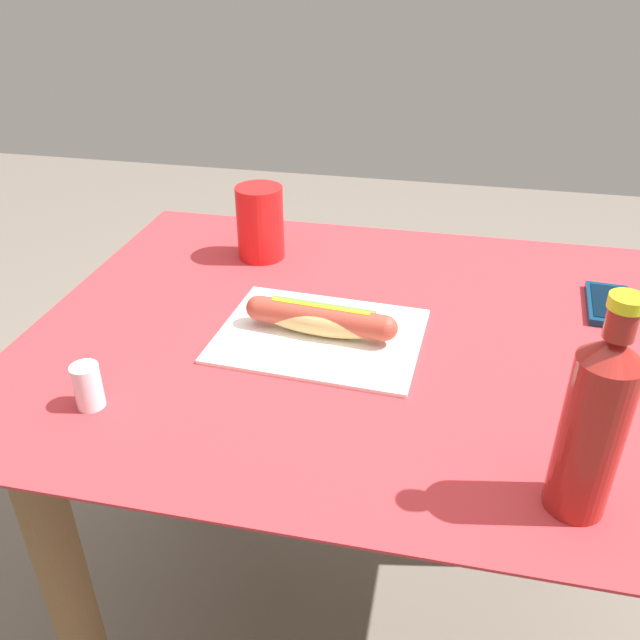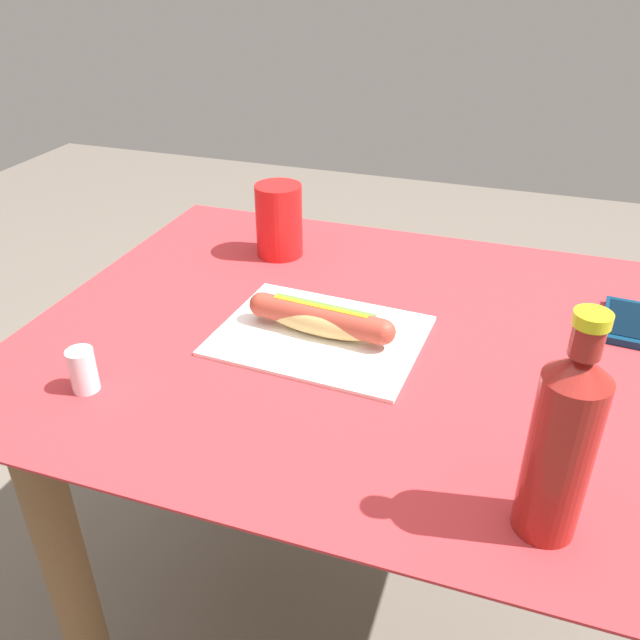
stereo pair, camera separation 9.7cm
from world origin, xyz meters
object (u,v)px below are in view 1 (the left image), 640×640
cell_phone (609,305)px  salt_shaker (88,386)px  hot_dog (320,318)px  drinking_cup (260,223)px  soda_bottle (594,423)px

cell_phone → salt_shaker: salt_shaker is taller
hot_dog → drinking_cup: (-0.17, 0.26, 0.04)m
cell_phone → drinking_cup: (-0.61, 0.07, 0.06)m
drinking_cup → salt_shaker: size_ratio=2.22×
soda_bottle → drinking_cup: (-0.50, 0.53, -0.04)m
cell_phone → soda_bottle: size_ratio=0.56×
soda_bottle → salt_shaker: (-0.59, 0.05, -0.08)m
hot_dog → salt_shaker: size_ratio=3.84×
cell_phone → salt_shaker: size_ratio=2.34×
soda_bottle → drinking_cup: size_ratio=1.87×
soda_bottle → drinking_cup: 0.73m
soda_bottle → drinking_cup: bearing=133.4°
hot_dog → soda_bottle: soda_bottle is taller
cell_phone → salt_shaker: (-0.69, -0.41, 0.02)m
cell_phone → soda_bottle: 0.48m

